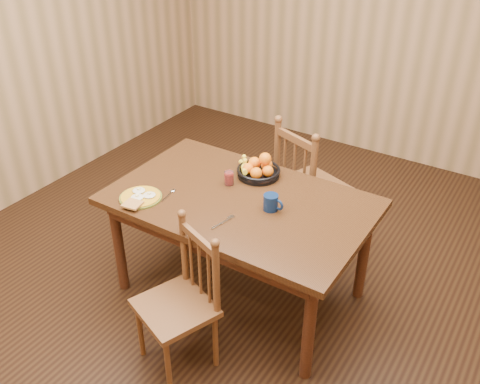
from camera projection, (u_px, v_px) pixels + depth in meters
The scene contains 10 objects.
room at pixel (240, 108), 2.98m from camera, with size 4.52×5.02×2.72m.
dining_table at pixel (240, 210), 3.34m from camera, with size 1.60×1.00×0.75m.
chair_far at pixel (308, 186), 3.94m from camera, with size 0.57×0.56×1.00m.
chair_near at pixel (181, 302), 2.98m from camera, with size 0.51×0.50×0.88m.
breakfast_plate at pixel (140, 197), 3.29m from camera, with size 0.26×0.29×0.04m.
fork at pixel (224, 221), 3.09m from camera, with size 0.05×0.18×0.00m.
spoon at pixel (171, 192), 3.36m from camera, with size 0.05×0.16×0.01m.
coffee_mug at pixel (271, 202), 3.17m from camera, with size 0.13×0.09×0.10m.
juice_glass at pixel (229, 179), 3.43m from camera, with size 0.06×0.06×0.09m.
fruit_bowl at pixel (258, 169), 3.52m from camera, with size 0.32×0.29×0.17m.
Camera 1 is at (1.50, -2.34, 2.52)m, focal length 40.00 mm.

